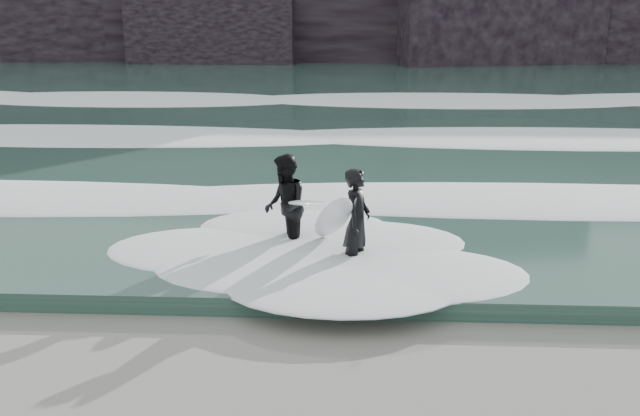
{
  "coord_description": "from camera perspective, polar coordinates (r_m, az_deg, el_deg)",
  "views": [
    {
      "loc": [
        1.28,
        -7.61,
        4.54
      ],
      "look_at": [
        0.55,
        5.42,
        1.0
      ],
      "focal_mm": 45.0,
      "sensor_mm": 36.0,
      "label": 1
    }
  ],
  "objects": [
    {
      "name": "sea",
      "position": [
        36.9,
        1.19,
        8.35
      ],
      "size": [
        90.0,
        52.0,
        0.3
      ],
      "primitive_type": "cube",
      "color": "#28483D",
      "rests_on": "ground"
    },
    {
      "name": "surfer_right",
      "position": [
        13.98,
        -2.37,
        0.14
      ],
      "size": [
        1.29,
        1.91,
        1.83
      ],
      "color": "black",
      "rests_on": "ground"
    },
    {
      "name": "foam_near",
      "position": [
        17.17,
        -1.18,
        1.23
      ],
      "size": [
        60.0,
        3.2,
        0.2
      ],
      "primitive_type": "ellipsoid",
      "color": "white",
      "rests_on": "sea"
    },
    {
      "name": "surfer_left",
      "position": [
        13.15,
        2.33,
        -0.94
      ],
      "size": [
        1.16,
        1.81,
        1.77
      ],
      "color": "black",
      "rests_on": "ground"
    },
    {
      "name": "foam_mid",
      "position": [
        24.0,
        0.09,
        5.3
      ],
      "size": [
        60.0,
        4.0,
        0.24
      ],
      "primitive_type": "ellipsoid",
      "color": "white",
      "rests_on": "sea"
    },
    {
      "name": "foam_far",
      "position": [
        32.89,
        0.94,
        8.04
      ],
      "size": [
        60.0,
        4.8,
        0.3
      ],
      "primitive_type": "ellipsoid",
      "color": "white",
      "rests_on": "sea"
    }
  ]
}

